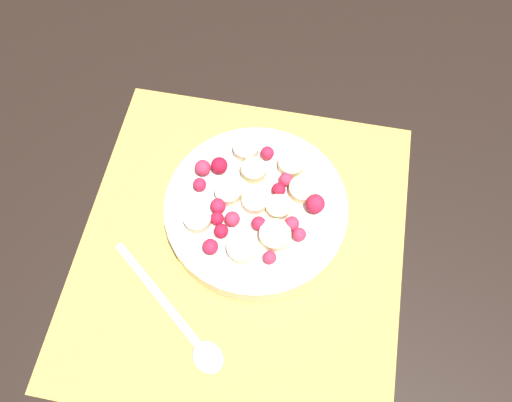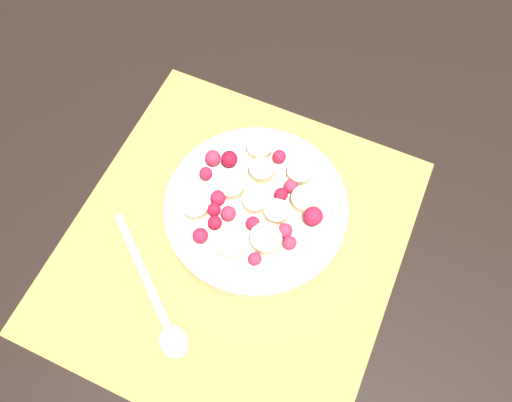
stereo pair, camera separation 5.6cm
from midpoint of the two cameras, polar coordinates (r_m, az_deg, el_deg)
The scene contains 4 objects.
ground_plane at distance 0.59m, azimuth -4.47°, elevation -5.66°, with size 3.00×3.00×0.00m, color black.
placemat at distance 0.58m, azimuth -4.49°, elevation -5.56°, with size 0.40×0.37×0.01m.
fruit_bowl at distance 0.58m, azimuth -2.79°, elevation -1.03°, with size 0.21×0.21×0.05m.
spoon at distance 0.56m, azimuth -10.73°, elevation -14.84°, with size 0.13×0.16×0.01m.
Camera 1 is at (0.19, 0.05, 0.55)m, focal length 35.00 mm.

